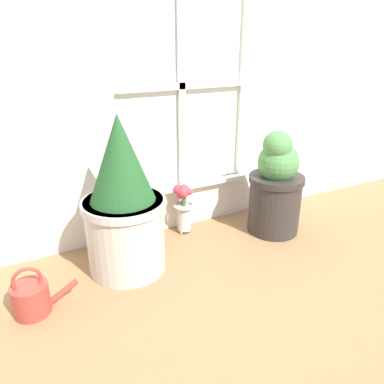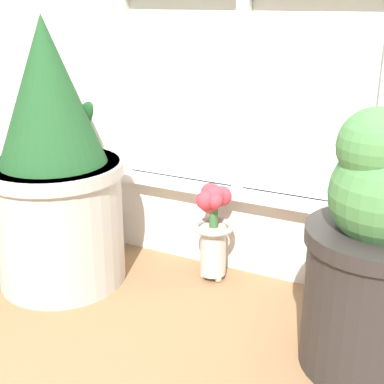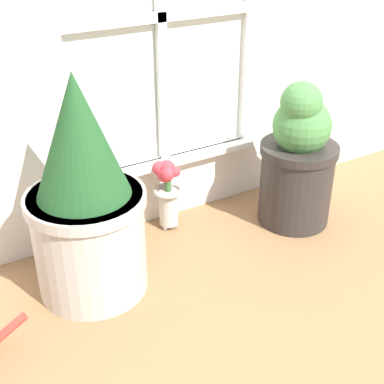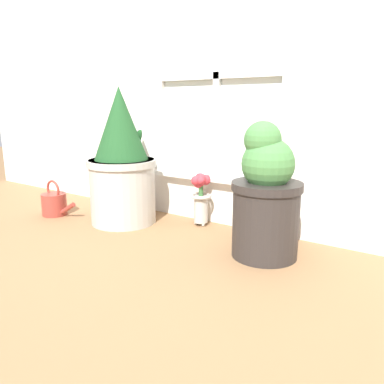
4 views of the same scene
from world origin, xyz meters
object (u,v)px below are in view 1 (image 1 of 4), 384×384
object	(u,v)px
potted_plant_left	(124,204)
flower_vase	(183,204)
watering_can	(32,298)
potted_plant_right	(276,187)

from	to	relation	value
potted_plant_left	flower_vase	size ratio (longest dim) A/B	2.56
potted_plant_left	watering_can	size ratio (longest dim) A/B	2.87
potted_plant_left	potted_plant_right	distance (m)	0.89
potted_plant_right	watering_can	world-z (taller)	potted_plant_right
potted_plant_right	flower_vase	bearing A→B (deg)	156.13
potted_plant_left	potted_plant_right	bearing A→B (deg)	-0.63
potted_plant_right	watering_can	distance (m)	1.36
potted_plant_right	flower_vase	world-z (taller)	potted_plant_right
flower_vase	watering_can	distance (m)	0.93
watering_can	potted_plant_left	bearing A→B (deg)	17.27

